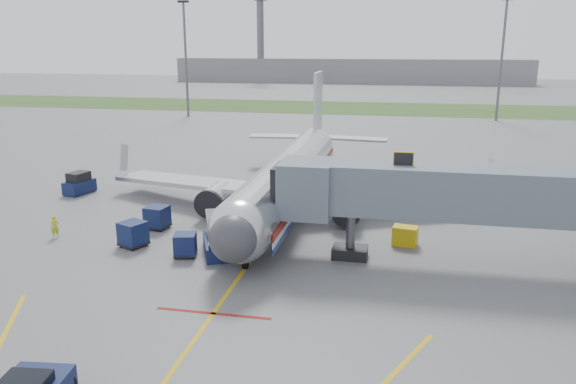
% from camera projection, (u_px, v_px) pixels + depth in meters
% --- Properties ---
extents(ground, '(400.00, 400.00, 0.00)m').
position_uv_depth(ground, '(236.00, 281.00, 31.89)').
color(ground, '#565659').
rests_on(ground, ground).
extents(grass_strip, '(300.00, 25.00, 0.01)m').
position_uv_depth(grass_strip, '(359.00, 108.00, 117.14)').
color(grass_strip, '#2D4C1E').
rests_on(grass_strip, ground).
extents(apron_markings, '(21.52, 50.00, 0.01)m').
position_uv_depth(apron_markings, '(188.00, 348.00, 24.88)').
color(apron_markings, gold).
rests_on(apron_markings, ground).
extents(airliner, '(32.10, 35.67, 10.25)m').
position_uv_depth(airliner, '(289.00, 176.00, 45.65)').
color(airliner, silver).
rests_on(airliner, ground).
extents(jet_bridge, '(25.30, 4.00, 6.90)m').
position_uv_depth(jet_bridge, '(468.00, 195.00, 33.01)').
color(jet_bridge, slate).
rests_on(jet_bridge, ground).
extents(light_mast_left, '(2.00, 0.44, 20.40)m').
position_uv_depth(light_mast_left, '(186.00, 56.00, 101.17)').
color(light_mast_left, '#595B60').
rests_on(light_mast_left, ground).
extents(light_mast_right, '(2.00, 0.44, 20.40)m').
position_uv_depth(light_mast_right, '(502.00, 57.00, 95.37)').
color(light_mast_right, '#595B60').
rests_on(light_mast_right, ground).
extents(distant_terminal, '(120.00, 14.00, 8.00)m').
position_uv_depth(distant_terminal, '(349.00, 70.00, 193.81)').
color(distant_terminal, slate).
rests_on(distant_terminal, ground).
extents(control_tower, '(4.00, 4.00, 30.00)m').
position_uv_depth(control_tower, '(260.00, 30.00, 191.39)').
color(control_tower, '#595B60').
rests_on(control_tower, ground).
extents(baggage_tug, '(2.06, 3.06, 1.96)m').
position_uv_depth(baggage_tug, '(79.00, 184.00, 50.36)').
color(baggage_tug, '#0D203D').
rests_on(baggage_tug, ground).
extents(baggage_cart_a, '(1.66, 1.66, 1.49)m').
position_uv_depth(baggage_cart_a, '(185.00, 245.00, 35.49)').
color(baggage_cart_a, '#0D203D').
rests_on(baggage_cart_a, ground).
extents(baggage_cart_b, '(1.74, 1.74, 1.66)m').
position_uv_depth(baggage_cart_b, '(157.00, 217.00, 40.81)').
color(baggage_cart_b, '#0D203D').
rests_on(baggage_cart_b, ground).
extents(baggage_cart_c, '(2.04, 2.04, 1.68)m').
position_uv_depth(baggage_cart_c, '(133.00, 234.00, 37.22)').
color(baggage_cart_c, '#0D203D').
rests_on(baggage_cart_c, ground).
extents(belt_loader, '(2.92, 4.70, 2.24)m').
position_uv_depth(belt_loader, '(216.00, 245.00, 36.06)').
color(belt_loader, '#0D203D').
rests_on(belt_loader, ground).
extents(ground_power_cart, '(1.77, 1.33, 1.29)m').
position_uv_depth(ground_power_cart, '(405.00, 236.00, 37.50)').
color(ground_power_cart, gold).
rests_on(ground_power_cart, ground).
extents(ramp_worker, '(0.68, 0.58, 1.57)m').
position_uv_depth(ramp_worker, '(55.00, 227.00, 38.87)').
color(ramp_worker, '#B1C617').
rests_on(ramp_worker, ground).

